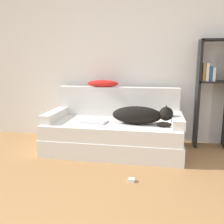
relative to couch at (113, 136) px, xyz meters
The scene contains 10 objects.
wall_back 1.31m from the couch, 100.09° to the left, with size 8.00×0.06×2.70m.
couch is the anchor object (origin of this frame).
couch_backrest 0.57m from the couch, 90.00° to the left, with size 1.77×0.15×0.43m.
couch_arm_left 0.87m from the couch, behind, with size 0.15×0.70×0.12m.
couch_arm_right 0.87m from the couch, ahead, with size 0.15×0.70×0.12m.
dog 0.51m from the couch, 10.48° to the right, with size 0.77×0.27×0.25m.
laptop 0.34m from the couch, 157.87° to the right, with size 0.35×0.25×0.02m.
throw_pillow 0.81m from the couch, 122.05° to the left, with size 0.46×0.17×0.10m.
bookshelf 1.54m from the couch, 18.14° to the left, with size 0.45×0.26×1.50m.
power_adapter 0.94m from the couch, 68.15° to the right, with size 0.06×0.06×0.03m.
Camera 1 is at (0.68, -1.27, 1.21)m, focal length 40.00 mm.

